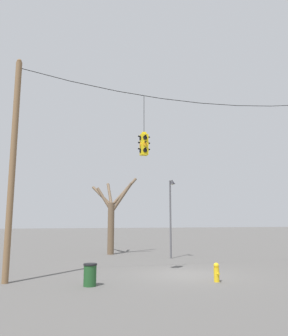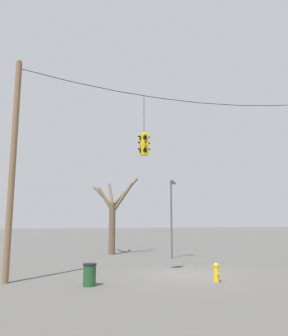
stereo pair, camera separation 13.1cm
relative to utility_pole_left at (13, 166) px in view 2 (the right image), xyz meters
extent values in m
plane|color=#565451|center=(7.69, -0.20, -4.72)|extent=(200.00, 200.00, 0.00)
cylinder|color=brown|center=(0.00, 0.00, -0.07)|extent=(0.26, 0.26, 9.30)
sphere|color=brown|center=(0.00, 0.00, 4.64)|extent=(0.21, 0.21, 0.21)
cylinder|color=black|center=(1.10, 0.00, 4.17)|extent=(2.20, 0.03, 0.35)
cylinder|color=black|center=(3.29, 0.00, 3.91)|extent=(2.20, 0.03, 0.24)
cylinder|color=black|center=(5.49, 0.00, 3.75)|extent=(2.20, 0.03, 0.14)
cylinder|color=black|center=(7.69, 0.00, 3.70)|extent=(2.20, 0.03, 0.03)
cylinder|color=black|center=(9.88, 0.00, 3.75)|extent=(2.20, 0.03, 0.14)
cylinder|color=black|center=(12.08, 0.00, 3.91)|extent=(2.20, 0.03, 0.24)
cube|color=yellow|center=(5.74, 0.00, 1.29)|extent=(0.34, 0.34, 1.01)
cube|color=yellow|center=(5.74, 0.00, 1.84)|extent=(0.19, 0.19, 0.10)
cylinder|color=black|center=(5.74, 0.00, 2.81)|extent=(0.02, 0.02, 1.83)
cylinder|color=black|center=(5.74, -0.19, 1.59)|extent=(0.20, 0.03, 0.20)
cylinder|color=black|center=(5.74, -0.23, 1.68)|extent=(0.07, 0.12, 0.07)
cylinder|color=orange|center=(5.74, -0.19, 1.29)|extent=(0.20, 0.03, 0.20)
cylinder|color=black|center=(5.74, -0.23, 1.38)|extent=(0.07, 0.12, 0.07)
cylinder|color=black|center=(5.74, -0.19, 0.98)|extent=(0.20, 0.03, 0.20)
cylinder|color=black|center=(5.74, -0.23, 1.07)|extent=(0.07, 0.12, 0.07)
cylinder|color=black|center=(5.74, 0.18, 1.59)|extent=(0.20, 0.03, 0.20)
cylinder|color=black|center=(5.74, 0.23, 1.68)|extent=(0.07, 0.12, 0.07)
cylinder|color=orange|center=(5.74, 0.18, 1.29)|extent=(0.20, 0.03, 0.20)
cylinder|color=black|center=(5.74, 0.23, 1.38)|extent=(0.07, 0.12, 0.07)
cylinder|color=black|center=(5.74, 0.18, 0.98)|extent=(0.20, 0.03, 0.20)
cylinder|color=black|center=(5.74, 0.23, 1.07)|extent=(0.07, 0.12, 0.07)
cylinder|color=black|center=(5.56, 0.00, 1.59)|extent=(0.03, 0.20, 0.20)
cylinder|color=black|center=(5.51, 0.00, 1.68)|extent=(0.12, 0.07, 0.07)
cylinder|color=orange|center=(5.56, 0.00, 1.29)|extent=(0.03, 0.20, 0.20)
cylinder|color=black|center=(5.51, 0.00, 1.38)|extent=(0.12, 0.07, 0.07)
cylinder|color=black|center=(5.56, 0.00, 0.98)|extent=(0.03, 0.20, 0.20)
cylinder|color=black|center=(5.51, 0.00, 1.07)|extent=(0.12, 0.07, 0.07)
cylinder|color=black|center=(5.93, 0.00, 1.59)|extent=(0.03, 0.20, 0.20)
cylinder|color=black|center=(5.97, 0.00, 1.68)|extent=(0.12, 0.07, 0.07)
cylinder|color=orange|center=(5.93, 0.00, 1.29)|extent=(0.03, 0.20, 0.20)
cylinder|color=black|center=(5.97, 0.00, 1.38)|extent=(0.12, 0.07, 0.07)
cylinder|color=black|center=(5.93, 0.00, 0.98)|extent=(0.03, 0.20, 0.20)
cylinder|color=black|center=(5.97, 0.00, 1.07)|extent=(0.12, 0.07, 0.07)
cylinder|color=#515156|center=(9.54, 6.15, -2.14)|extent=(0.12, 0.12, 5.16)
cylinder|color=#515156|center=(9.54, 5.93, 0.39)|extent=(0.07, 0.43, 0.07)
cone|color=#232328|center=(9.54, 5.72, 0.28)|extent=(0.39, 0.39, 0.23)
sphere|color=silver|center=(9.54, 5.72, 0.16)|extent=(0.18, 0.18, 0.18)
cylinder|color=brown|center=(6.28, 9.92, -2.82)|extent=(0.48, 0.48, 3.78)
cylinder|color=brown|center=(5.74, 10.99, -0.36)|extent=(1.32, 2.34, 1.74)
cylinder|color=brown|center=(5.81, 10.32, -0.65)|extent=(1.21, 1.08, 1.85)
cylinder|color=brown|center=(6.27, 10.61, -0.20)|extent=(0.23, 1.54, 1.81)
cylinder|color=brown|center=(7.00, 9.74, -0.56)|extent=(1.68, 0.62, 2.37)
cylinder|color=brown|center=(7.39, 10.47, -0.04)|extent=(2.45, 1.37, 2.46)
cylinder|color=gold|center=(8.12, -2.22, -4.43)|extent=(0.22, 0.22, 0.56)
sphere|color=gold|center=(8.12, -2.22, -4.07)|extent=(0.22, 0.22, 0.22)
cylinder|color=gold|center=(8.12, -2.36, -4.38)|extent=(0.09, 0.10, 0.09)
cylinder|color=#1E4C23|center=(3.11, -1.55, -4.33)|extent=(0.48, 0.48, 0.77)
cylinder|color=black|center=(3.11, -1.55, -3.92)|extent=(0.52, 0.52, 0.06)
camera|label=1|loc=(1.20, -14.44, -2.29)|focal=35.00mm
camera|label=2|loc=(1.32, -14.48, -2.29)|focal=35.00mm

